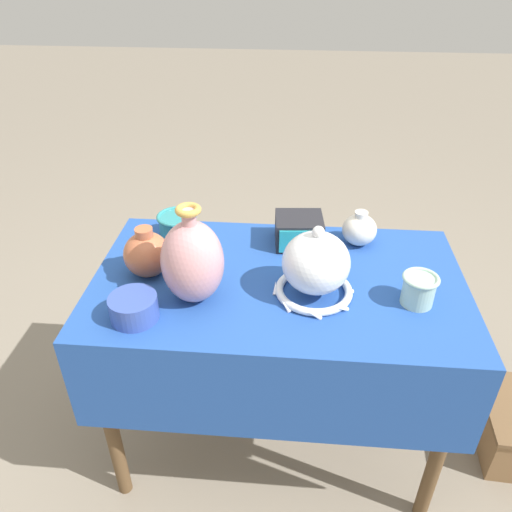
{
  "coord_description": "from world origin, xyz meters",
  "views": [
    {
      "loc": [
        0.03,
        -1.18,
        1.57
      ],
      "look_at": [
        -0.06,
        -0.05,
        0.82
      ],
      "focal_mm": 35.0,
      "sensor_mm": 36.0,
      "label": 1
    }
  ],
  "objects_px": {
    "jar_round_terracotta": "(147,254)",
    "cup_wide_celadon": "(419,289)",
    "jar_round_ivory": "(359,229)",
    "cup_wide_teal": "(178,226)",
    "pot_squat_cobalt": "(134,308)",
    "mosaic_tile_box": "(299,231)",
    "vase_tall_bulbous": "(192,261)",
    "vase_dome_bell": "(316,267)"
  },
  "relations": [
    {
      "from": "cup_wide_celadon",
      "to": "mosaic_tile_box",
      "type": "bearing_deg",
      "value": 138.93
    },
    {
      "from": "mosaic_tile_box",
      "to": "pot_squat_cobalt",
      "type": "bearing_deg",
      "value": -140.54
    },
    {
      "from": "vase_dome_bell",
      "to": "mosaic_tile_box",
      "type": "height_order",
      "value": "vase_dome_bell"
    },
    {
      "from": "pot_squat_cobalt",
      "to": "jar_round_terracotta",
      "type": "height_order",
      "value": "jar_round_terracotta"
    },
    {
      "from": "vase_tall_bulbous",
      "to": "mosaic_tile_box",
      "type": "bearing_deg",
      "value": 47.87
    },
    {
      "from": "vase_dome_bell",
      "to": "pot_squat_cobalt",
      "type": "relative_size",
      "value": 1.8
    },
    {
      "from": "mosaic_tile_box",
      "to": "cup_wide_teal",
      "type": "height_order",
      "value": "mosaic_tile_box"
    },
    {
      "from": "vase_tall_bulbous",
      "to": "jar_round_ivory",
      "type": "height_order",
      "value": "vase_tall_bulbous"
    },
    {
      "from": "vase_tall_bulbous",
      "to": "jar_round_ivory",
      "type": "relative_size",
      "value": 2.47
    },
    {
      "from": "vase_tall_bulbous",
      "to": "cup_wide_celadon",
      "type": "height_order",
      "value": "vase_tall_bulbous"
    },
    {
      "from": "jar_round_terracotta",
      "to": "vase_dome_bell",
      "type": "bearing_deg",
      "value": -6.69
    },
    {
      "from": "vase_tall_bulbous",
      "to": "jar_round_terracotta",
      "type": "distance_m",
      "value": 0.19
    },
    {
      "from": "jar_round_terracotta",
      "to": "cup_wide_celadon",
      "type": "relative_size",
      "value": 1.55
    },
    {
      "from": "mosaic_tile_box",
      "to": "jar_round_terracotta",
      "type": "height_order",
      "value": "jar_round_terracotta"
    },
    {
      "from": "vase_tall_bulbous",
      "to": "mosaic_tile_box",
      "type": "height_order",
      "value": "vase_tall_bulbous"
    },
    {
      "from": "vase_dome_bell",
      "to": "jar_round_terracotta",
      "type": "height_order",
      "value": "vase_dome_bell"
    },
    {
      "from": "pot_squat_cobalt",
      "to": "jar_round_terracotta",
      "type": "relative_size",
      "value": 0.83
    },
    {
      "from": "pot_squat_cobalt",
      "to": "jar_round_ivory",
      "type": "xyz_separation_m",
      "value": [
        0.61,
        0.42,
        0.02
      ]
    },
    {
      "from": "jar_round_terracotta",
      "to": "cup_wide_teal",
      "type": "relative_size",
      "value": 1.17
    },
    {
      "from": "mosaic_tile_box",
      "to": "pot_squat_cobalt",
      "type": "relative_size",
      "value": 1.25
    },
    {
      "from": "jar_round_ivory",
      "to": "cup_wide_teal",
      "type": "xyz_separation_m",
      "value": [
        -0.59,
        -0.02,
        -0.01
      ]
    },
    {
      "from": "mosaic_tile_box",
      "to": "cup_wide_celadon",
      "type": "height_order",
      "value": "mosaic_tile_box"
    },
    {
      "from": "mosaic_tile_box",
      "to": "jar_round_ivory",
      "type": "bearing_deg",
      "value": 0.31
    },
    {
      "from": "jar_round_ivory",
      "to": "cup_wide_teal",
      "type": "distance_m",
      "value": 0.59
    },
    {
      "from": "vase_tall_bulbous",
      "to": "vase_dome_bell",
      "type": "relative_size",
      "value": 1.24
    },
    {
      "from": "mosaic_tile_box",
      "to": "cup_wide_teal",
      "type": "distance_m",
      "value": 0.39
    },
    {
      "from": "jar_round_terracotta",
      "to": "jar_round_ivory",
      "type": "height_order",
      "value": "jar_round_terracotta"
    },
    {
      "from": "pot_squat_cobalt",
      "to": "cup_wide_teal",
      "type": "height_order",
      "value": "cup_wide_teal"
    },
    {
      "from": "jar_round_terracotta",
      "to": "cup_wide_celadon",
      "type": "height_order",
      "value": "jar_round_terracotta"
    },
    {
      "from": "cup_wide_teal",
      "to": "mosaic_tile_box",
      "type": "bearing_deg",
      "value": -0.11
    },
    {
      "from": "mosaic_tile_box",
      "to": "cup_wide_celadon",
      "type": "relative_size",
      "value": 1.61
    },
    {
      "from": "vase_dome_bell",
      "to": "cup_wide_celadon",
      "type": "distance_m",
      "value": 0.28
    },
    {
      "from": "vase_tall_bulbous",
      "to": "vase_dome_bell",
      "type": "bearing_deg",
      "value": 8.06
    },
    {
      "from": "mosaic_tile_box",
      "to": "cup_wide_celadon",
      "type": "bearing_deg",
      "value": -45.62
    },
    {
      "from": "vase_tall_bulbous",
      "to": "pot_squat_cobalt",
      "type": "relative_size",
      "value": 2.23
    },
    {
      "from": "vase_dome_bell",
      "to": "jar_round_terracotta",
      "type": "bearing_deg",
      "value": 173.31
    },
    {
      "from": "mosaic_tile_box",
      "to": "cup_wide_teal",
      "type": "xyz_separation_m",
      "value": [
        -0.39,
        0.0,
        -0.0
      ]
    },
    {
      "from": "jar_round_ivory",
      "to": "cup_wide_celadon",
      "type": "xyz_separation_m",
      "value": [
        0.13,
        -0.3,
        -0.0
      ]
    },
    {
      "from": "pot_squat_cobalt",
      "to": "jar_round_ivory",
      "type": "bearing_deg",
      "value": 34.61
    },
    {
      "from": "mosaic_tile_box",
      "to": "cup_wide_celadon",
      "type": "xyz_separation_m",
      "value": [
        0.32,
        -0.28,
        0.0
      ]
    },
    {
      "from": "mosaic_tile_box",
      "to": "jar_round_ivory",
      "type": "distance_m",
      "value": 0.19
    },
    {
      "from": "vase_tall_bulbous",
      "to": "jar_round_terracotta",
      "type": "bearing_deg",
      "value": 146.77
    }
  ]
}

